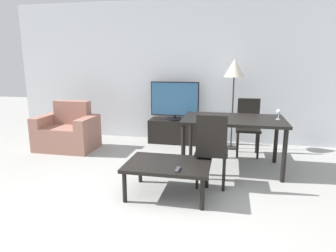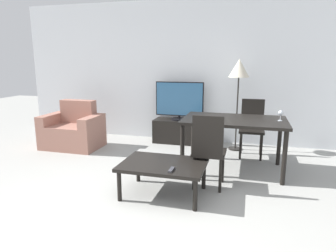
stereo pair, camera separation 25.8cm
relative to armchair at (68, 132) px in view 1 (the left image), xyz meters
The scene contains 12 objects.
ground_plane 3.03m from the armchair, 51.08° to the right, with size 18.00×18.00×0.00m, color #9E9E99.
wall_back 2.43m from the armchair, 30.07° to the left, with size 6.94×0.06×2.70m.
armchair is the anchor object (origin of this frame).
tv_stand 1.99m from the armchair, 24.38° to the left, with size 0.97×0.41×0.45m.
tv 2.05m from the armchair, 24.31° to the left, with size 0.92×0.32×0.73m.
coffee_table 2.63m from the armchair, 34.45° to the right, with size 0.98×0.70×0.40m.
dining_table 2.96m from the armchair, ahead, with size 1.45×0.91×0.76m.
dining_chair_near 2.91m from the armchair, 23.91° to the right, with size 0.40×0.40×0.95m.
dining_chair_far 3.19m from the armchair, ahead, with size 0.40×0.40×0.95m.
floor_lamp 3.15m from the armchair, 12.57° to the left, with size 0.35×0.35×1.60m.
remote_primary 2.88m from the armchair, 36.24° to the right, with size 0.04×0.15×0.02m.
wine_glass_left 3.58m from the armchair, ahead, with size 0.07×0.07×0.15m.
Camera 1 is at (0.97, -2.40, 1.58)m, focal length 32.00 mm.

